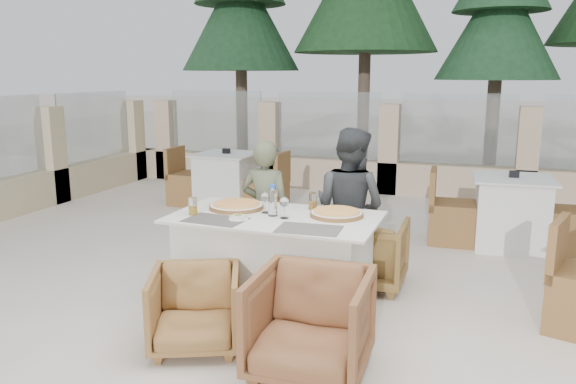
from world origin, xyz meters
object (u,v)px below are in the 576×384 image
(beer_glass_right, at_px, (313,201))
(bg_table_b, at_px, (511,212))
(water_bottle, at_px, (273,200))
(armchair_near_right, at_px, (310,324))
(diner_left, at_px, (266,211))
(armchair_near_left, at_px, (195,309))
(wine_glass_centre, at_px, (266,202))
(pizza_right, at_px, (337,213))
(beer_glass_left, at_px, (193,206))
(bg_table_a, at_px, (227,181))
(pizza_left, at_px, (237,205))
(wine_glass_near, at_px, (284,207))
(olive_dish, at_px, (238,217))
(armchair_far_left, at_px, (270,244))
(dining_table, at_px, (275,263))
(armchair_far_right, at_px, (368,253))
(diner_right, at_px, (349,208))

(beer_glass_right, height_order, bg_table_b, beer_glass_right)
(water_bottle, bearing_deg, beer_glass_right, 52.74)
(water_bottle, xyz_separation_m, armchair_near_right, (0.57, -0.85, -0.56))
(diner_left, bearing_deg, armchair_near_left, 93.15)
(wine_glass_centre, bearing_deg, pizza_right, 8.60)
(wine_glass_centre, distance_m, beer_glass_left, 0.57)
(diner_left, height_order, bg_table_a, diner_left)
(diner_left, bearing_deg, pizza_left, 83.05)
(wine_glass_near, xyz_separation_m, diner_left, (-0.41, 0.63, -0.22))
(wine_glass_near, height_order, beer_glass_right, wine_glass_near)
(olive_dish, xyz_separation_m, bg_table_a, (-1.67, 3.26, -0.41))
(armchair_far_left, distance_m, bg_table_a, 2.76)
(dining_table, distance_m, wine_glass_centre, 0.49)
(pizza_left, relative_size, bg_table_b, 0.27)
(water_bottle, bearing_deg, armchair_far_right, 51.86)
(dining_table, xyz_separation_m, armchair_far_right, (0.59, 0.77, -0.08))
(wine_glass_near, xyz_separation_m, bg_table_a, (-1.98, 3.10, -0.48))
(wine_glass_centre, xyz_separation_m, beer_glass_right, (0.32, 0.24, -0.02))
(water_bottle, bearing_deg, dining_table, 3.29)
(water_bottle, distance_m, armchair_near_left, 1.03)
(water_bottle, relative_size, armchair_near_right, 0.34)
(wine_glass_near, bearing_deg, armchair_far_right, 58.86)
(pizza_left, xyz_separation_m, water_bottle, (0.37, -0.13, 0.10))
(pizza_left, bearing_deg, armchair_near_right, -46.13)
(wine_glass_near, relative_size, armchair_near_left, 0.30)
(diner_right, bearing_deg, armchair_far_right, -151.58)
(bg_table_b, bearing_deg, beer_glass_right, -130.56)
(armchair_far_right, bearing_deg, bg_table_a, -43.57)
(wine_glass_centre, bearing_deg, armchair_far_left, 108.78)
(pizza_right, relative_size, wine_glass_near, 2.24)
(wine_glass_centre, bearing_deg, diner_left, 111.72)
(pizza_right, bearing_deg, wine_glass_centre, -171.40)
(armchair_far_left, xyz_separation_m, diner_left, (0.03, -0.19, 0.36))
(olive_dish, bearing_deg, diner_left, 96.72)
(olive_dish, height_order, armchair_far_left, olive_dish)
(diner_left, bearing_deg, armchair_far_left, -77.67)
(beer_glass_right, relative_size, diner_right, 0.10)
(wine_glass_near, distance_m, armchair_near_left, 1.01)
(beer_glass_right, distance_m, diner_left, 0.63)
(water_bottle, bearing_deg, diner_left, 116.65)
(water_bottle, relative_size, diner_left, 0.19)
(armchair_near_left, relative_size, diner_right, 0.43)
(pizza_left, distance_m, bg_table_b, 3.19)
(beer_glass_left, bearing_deg, bg_table_a, 111.47)
(armchair_far_left, bearing_deg, armchair_far_right, -161.54)
(dining_table, bearing_deg, bg_table_b, 53.06)
(pizza_right, distance_m, bg_table_b, 2.66)
(wine_glass_centre, height_order, bg_table_a, wine_glass_centre)
(armchair_far_left, bearing_deg, pizza_left, 105.37)
(armchair_far_left, bearing_deg, armchair_near_right, 137.76)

